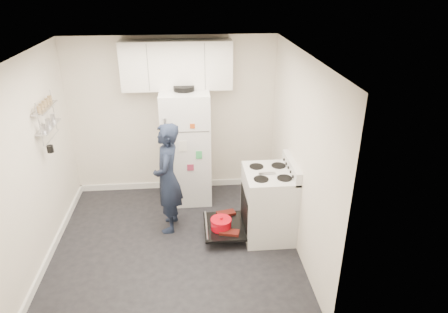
{
  "coord_description": "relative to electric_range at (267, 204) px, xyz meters",
  "views": [
    {
      "loc": [
        0.26,
        -4.4,
        3.33
      ],
      "look_at": [
        0.7,
        0.48,
        1.05
      ],
      "focal_mm": 32.0,
      "sensor_mm": 36.0,
      "label": 1
    }
  ],
  "objects": [
    {
      "name": "open_oven_door",
      "position": [
        -0.61,
        -0.02,
        -0.28
      ],
      "size": [
        0.55,
        0.71,
        0.22
      ],
      "color": "black",
      "rests_on": "ground"
    },
    {
      "name": "upper_cabinets",
      "position": [
        -1.16,
        1.28,
        1.63
      ],
      "size": [
        1.6,
        0.33,
        0.7
      ],
      "primitive_type": "cube",
      "color": "silver",
      "rests_on": "room"
    },
    {
      "name": "electric_range",
      "position": [
        0.0,
        0.0,
        0.0
      ],
      "size": [
        0.66,
        0.76,
        1.1
      ],
      "color": "silver",
      "rests_on": "ground"
    },
    {
      "name": "refrigerator",
      "position": [
        -1.07,
        1.1,
        0.42
      ],
      "size": [
        0.72,
        0.74,
        1.84
      ],
      "color": "silver",
      "rests_on": "ground"
    },
    {
      "name": "person",
      "position": [
        -1.33,
        0.27,
        0.32
      ],
      "size": [
        0.42,
        0.6,
        1.57
      ],
      "primitive_type": "imported",
      "rotation": [
        0.0,
        0.0,
        -1.65
      ],
      "color": "#151D30",
      "rests_on": "ground"
    },
    {
      "name": "wall_shelf_rack",
      "position": [
        -2.78,
        0.34,
        1.21
      ],
      "size": [
        0.14,
        0.6,
        0.61
      ],
      "color": "#B2B2B7",
      "rests_on": "room"
    },
    {
      "name": "room",
      "position": [
        -1.29,
        -0.12,
        0.74
      ],
      "size": [
        3.21,
        3.21,
        2.51
      ],
      "color": "black",
      "rests_on": "ground"
    }
  ]
}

